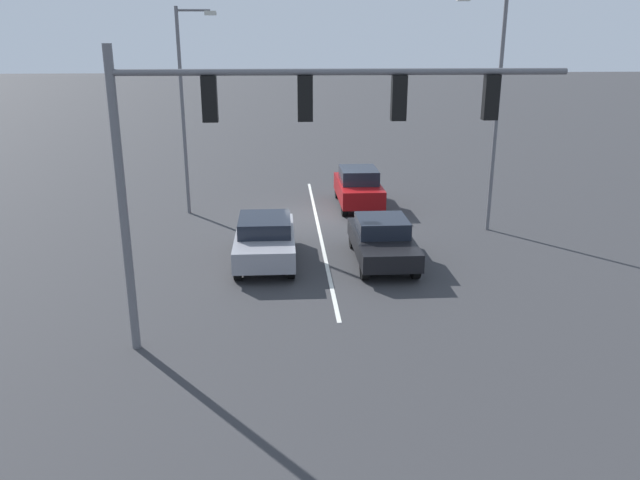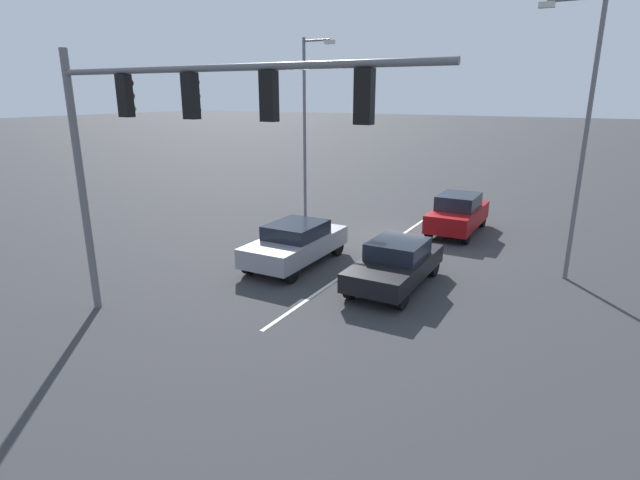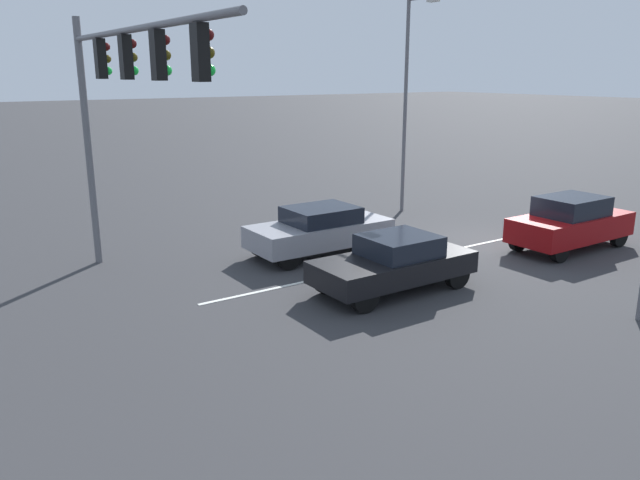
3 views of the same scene
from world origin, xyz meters
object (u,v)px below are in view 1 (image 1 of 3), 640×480
at_px(car_gray_midlane_front, 265,238).
at_px(street_lamp_right_shoulder, 186,100).
at_px(traffic_signal_gantry, 273,129).
at_px(street_lamp_left_shoulder, 493,100).
at_px(car_maroon_leftlane_second, 358,187).
at_px(car_black_leftlane_front, 382,240).

bearing_deg(car_gray_midlane_front, street_lamp_right_shoulder, -63.10).
height_order(traffic_signal_gantry, street_lamp_left_shoulder, street_lamp_left_shoulder).
bearing_deg(car_maroon_leftlane_second, car_gray_midlane_front, 60.43).
xyz_separation_m(car_gray_midlane_front, car_maroon_leftlane_second, (-3.89, -6.85, 0.08)).
bearing_deg(traffic_signal_gantry, car_maroon_leftlane_second, -105.43).
height_order(car_black_leftlane_front, street_lamp_right_shoulder, street_lamp_right_shoulder).
bearing_deg(car_black_leftlane_front, street_lamp_right_shoulder, -43.07).
bearing_deg(car_black_leftlane_front, street_lamp_left_shoulder, -143.22).
bearing_deg(street_lamp_right_shoulder, car_black_leftlane_front, 136.93).
xyz_separation_m(car_gray_midlane_front, street_lamp_right_shoulder, (3.14, -6.19, 3.85)).
relative_size(car_gray_midlane_front, street_lamp_left_shoulder, 0.52).
xyz_separation_m(car_black_leftlane_front, traffic_signal_gantry, (3.40, 5.55, 4.33)).
distance_m(traffic_signal_gantry, street_lamp_right_shoulder, 12.54).
bearing_deg(car_black_leftlane_front, traffic_signal_gantry, 58.55).
xyz_separation_m(car_maroon_leftlane_second, street_lamp_right_shoulder, (7.03, 0.65, 3.77)).
xyz_separation_m(traffic_signal_gantry, street_lamp_left_shoulder, (-7.81, -8.85, -0.22)).
xyz_separation_m(car_gray_midlane_front, traffic_signal_gantry, (-0.39, 5.83, 4.30)).
distance_m(car_gray_midlane_front, traffic_signal_gantry, 7.25).
relative_size(car_maroon_leftlane_second, street_lamp_left_shoulder, 0.50).
bearing_deg(traffic_signal_gantry, street_lamp_left_shoulder, -131.42).
distance_m(car_black_leftlane_front, street_lamp_left_shoulder, 6.87).
xyz_separation_m(car_black_leftlane_front, car_gray_midlane_front, (3.78, -0.28, 0.03)).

